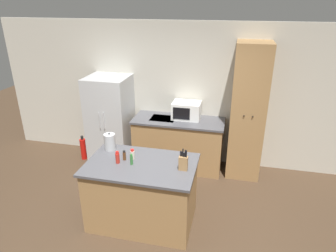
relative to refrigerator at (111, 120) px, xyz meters
name	(u,v)px	position (x,y,z in m)	size (l,w,h in m)	color
ground_plane	(151,241)	(1.34, -1.95, -0.83)	(14.00, 14.00, 0.00)	#423021
wall_back	(185,95)	(1.34, 0.38, 0.47)	(7.20, 0.06, 2.60)	beige
refrigerator	(111,120)	(0.00, 0.00, 0.00)	(0.75, 0.73, 1.65)	#B7BABC
back_counter	(178,143)	(1.30, 0.03, -0.35)	(1.63, 0.68, 0.94)	#9E7547
pantry_cabinet	(248,113)	(2.48, 0.06, 0.34)	(0.56, 0.60, 2.32)	#9E7547
kitchen_island	(142,193)	(1.11, -1.58, -0.36)	(1.46, 0.92, 0.93)	#9E7547
microwave	(187,110)	(1.42, 0.14, 0.26)	(0.50, 0.39, 0.30)	white
knife_block	(183,162)	(1.68, -1.60, 0.21)	(0.11, 0.07, 0.30)	#9E7547
spice_bottle_tall_dark	(124,156)	(0.86, -1.53, 0.16)	(0.04, 0.04, 0.14)	#563319
spice_bottle_short_red	(132,154)	(0.96, -1.48, 0.17)	(0.06, 0.06, 0.14)	beige
spice_bottle_amber_oil	(118,158)	(0.81, -1.63, 0.18)	(0.06, 0.06, 0.17)	#B2281E
spice_bottle_green_herb	(131,160)	(1.00, -1.62, 0.17)	(0.04, 0.04, 0.15)	#337033
kettle	(110,142)	(0.56, -1.29, 0.22)	(0.16, 0.16, 0.26)	#B2B5B7
fire_extinguisher	(83,149)	(-0.56, -0.13, -0.61)	(0.11, 0.11, 0.49)	red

